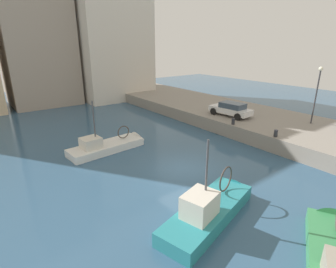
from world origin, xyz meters
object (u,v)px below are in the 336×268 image
(mooring_bollard_south, at_px, (276,133))
(fishing_boat_teal, at_px, (211,213))
(parked_car_white, at_px, (231,109))
(fishing_boat_white, at_px, (111,148))
(quay_streetlamp, at_px, (318,86))
(mooring_bollard_mid, at_px, (233,121))

(mooring_bollard_south, bearing_deg, fishing_boat_teal, -164.52)
(parked_car_white, bearing_deg, mooring_bollard_south, -108.83)
(fishing_boat_white, height_order, quay_streetlamp, quay_streetlamp)
(fishing_boat_white, bearing_deg, fishing_boat_teal, -89.49)
(fishing_boat_white, distance_m, parked_car_white, 11.96)
(mooring_bollard_mid, bearing_deg, fishing_boat_teal, -145.14)
(fishing_boat_teal, distance_m, parked_car_white, 14.53)
(parked_car_white, xyz_separation_m, mooring_bollard_mid, (-2.04, -1.98, -0.40))
(mooring_bollard_south, height_order, mooring_bollard_mid, same)
(fishing_boat_teal, height_order, parked_car_white, fishing_boat_teal)
(parked_car_white, height_order, quay_streetlamp, quay_streetlamp)
(mooring_bollard_mid, bearing_deg, quay_streetlamp, -34.92)
(parked_car_white, distance_m, mooring_bollard_south, 6.33)
(mooring_bollard_south, relative_size, mooring_bollard_mid, 1.00)
(fishing_boat_teal, relative_size, parked_car_white, 1.66)
(fishing_boat_teal, relative_size, mooring_bollard_mid, 12.62)
(mooring_bollard_mid, relative_size, quay_streetlamp, 0.11)
(fishing_boat_white, height_order, mooring_bollard_mid, fishing_boat_white)
(fishing_boat_white, xyz_separation_m, fishing_boat_teal, (0.09, -10.61, 0.05))
(parked_car_white, xyz_separation_m, mooring_bollard_south, (-2.04, -5.98, -0.40))
(fishing_boat_teal, relative_size, quay_streetlamp, 1.44)
(mooring_bollard_south, relative_size, quay_streetlamp, 0.11)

